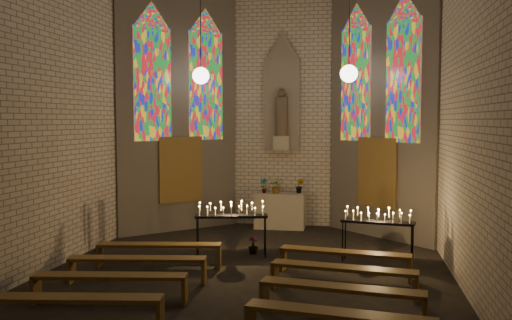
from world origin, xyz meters
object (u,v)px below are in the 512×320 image
at_px(votive_stand_left, 231,212).
at_px(altar, 280,211).
at_px(votive_stand_right, 378,218).
at_px(aisle_flower_pot, 253,245).

bearing_deg(votive_stand_left, altar, 68.02).
bearing_deg(votive_stand_right, aisle_flower_pot, -176.16).
height_order(aisle_flower_pot, votive_stand_right, votive_stand_right).
bearing_deg(votive_stand_left, votive_stand_right, -11.80).
bearing_deg(votive_stand_left, aisle_flower_pot, 29.87).
height_order(aisle_flower_pot, votive_stand_left, votive_stand_left).
distance_m(altar, votive_stand_left, 3.63).
distance_m(aisle_flower_pot, votive_stand_left, 0.99).
bearing_deg(aisle_flower_pot, altar, 86.60).
relative_size(aisle_flower_pot, votive_stand_left, 0.24).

